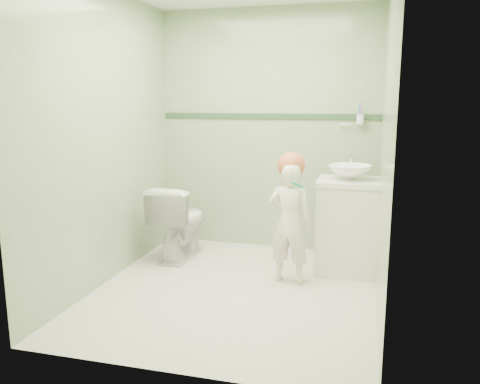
# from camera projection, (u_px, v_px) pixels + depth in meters

# --- Properties ---
(ground) EXTENTS (2.50, 2.50, 0.00)m
(ground) POSITION_uv_depth(u_px,v_px,m) (235.00, 290.00, 3.90)
(ground) COLOR silver
(ground) RESTS_ON ground
(room_shell) EXTENTS (2.50, 2.54, 2.40)m
(room_shell) POSITION_uv_depth(u_px,v_px,m) (235.00, 142.00, 3.67)
(room_shell) COLOR #8BAC7A
(room_shell) RESTS_ON ground
(trim_stripe) EXTENTS (2.20, 0.02, 0.05)m
(trim_stripe) POSITION_uv_depth(u_px,v_px,m) (268.00, 116.00, 4.82)
(trim_stripe) COLOR #2E4C30
(trim_stripe) RESTS_ON room_shell
(vanity) EXTENTS (0.52, 0.50, 0.80)m
(vanity) POSITION_uv_depth(u_px,v_px,m) (347.00, 227.00, 4.28)
(vanity) COLOR white
(vanity) RESTS_ON ground
(counter) EXTENTS (0.54, 0.52, 0.04)m
(counter) POSITION_uv_depth(u_px,v_px,m) (349.00, 182.00, 4.20)
(counter) COLOR white
(counter) RESTS_ON vanity
(basin) EXTENTS (0.37, 0.37, 0.13)m
(basin) POSITION_uv_depth(u_px,v_px,m) (350.00, 172.00, 4.18)
(basin) COLOR white
(basin) RESTS_ON counter
(faucet) EXTENTS (0.03, 0.13, 0.18)m
(faucet) POSITION_uv_depth(u_px,v_px,m) (351.00, 160.00, 4.34)
(faucet) COLOR silver
(faucet) RESTS_ON counter
(cup_holder) EXTENTS (0.26, 0.07, 0.21)m
(cup_holder) POSITION_uv_depth(u_px,v_px,m) (359.00, 119.00, 4.54)
(cup_holder) COLOR silver
(cup_holder) RESTS_ON room_shell
(toilet) EXTENTS (0.43, 0.72, 0.72)m
(toilet) POSITION_uv_depth(u_px,v_px,m) (179.00, 221.00, 4.65)
(toilet) COLOR white
(toilet) RESTS_ON ground
(toddler) EXTENTS (0.38, 0.27, 1.02)m
(toddler) POSITION_uv_depth(u_px,v_px,m) (290.00, 223.00, 3.99)
(toddler) COLOR white
(toddler) RESTS_ON ground
(hair_cap) EXTENTS (0.23, 0.23, 0.23)m
(hair_cap) POSITION_uv_depth(u_px,v_px,m) (291.00, 166.00, 3.92)
(hair_cap) COLOR #C35E39
(hair_cap) RESTS_ON toddler
(teal_toothbrush) EXTENTS (0.11, 0.13, 0.08)m
(teal_toothbrush) POSITION_uv_depth(u_px,v_px,m) (296.00, 184.00, 3.78)
(teal_toothbrush) COLOR #08988D
(teal_toothbrush) RESTS_ON toddler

